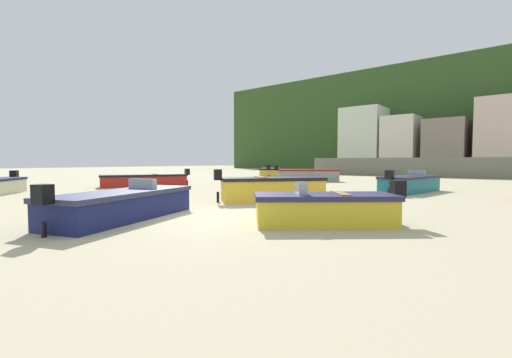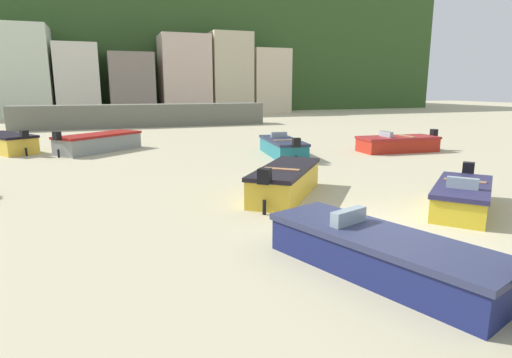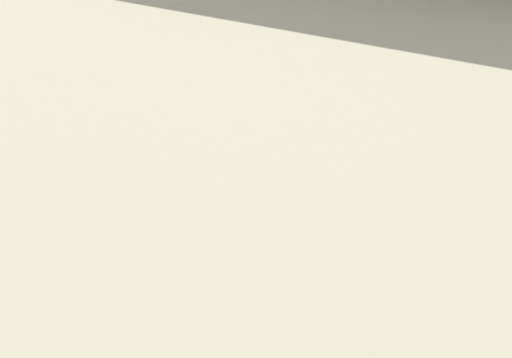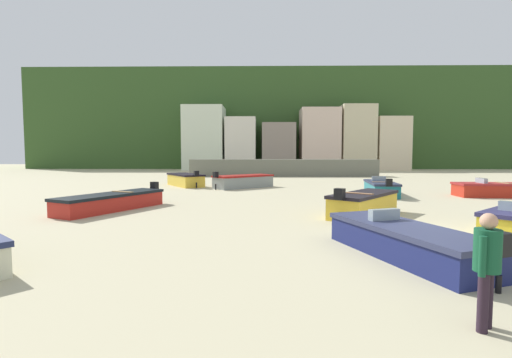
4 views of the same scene
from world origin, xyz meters
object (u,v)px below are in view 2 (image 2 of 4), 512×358
object	(u,v)px
boat_navy_0	(381,253)
boat_yellow_8	(285,181)
boat_red_2	(398,144)
boat_teal_3	(283,147)
boat_yellow_1	(6,143)
boat_yellow_9	(462,197)
boat_grey_6	(99,142)

from	to	relation	value
boat_navy_0	boat_yellow_8	bearing A→B (deg)	64.10
boat_red_2	boat_teal_3	distance (m)	6.25
boat_yellow_1	boat_teal_3	xyz separation A→B (m)	(12.99, -5.93, -0.06)
boat_teal_3	boat_yellow_9	xyz separation A→B (m)	(0.75, -10.44, -0.03)
boat_navy_0	boat_yellow_8	distance (m)	5.75
boat_grey_6	boat_navy_0	bearing A→B (deg)	-24.91
boat_yellow_1	boat_yellow_8	size ratio (longest dim) A/B	1.11
boat_yellow_8	boat_yellow_9	xyz separation A→B (m)	(3.84, -3.10, -0.08)
boat_red_2	boat_teal_3	world-z (taller)	boat_teal_3
boat_navy_0	boat_grey_6	bearing A→B (deg)	85.65
boat_yellow_1	boat_navy_0	bearing A→B (deg)	-97.02
boat_teal_3	boat_yellow_8	world-z (taller)	boat_yellow_8
boat_red_2	boat_yellow_8	bearing A→B (deg)	128.98
boat_grey_6	boat_yellow_8	size ratio (longest dim) A/B	1.16
boat_navy_0	boat_yellow_9	bearing A→B (deg)	10.80
boat_red_2	boat_yellow_9	distance (m)	11.09
boat_teal_3	boat_yellow_9	size ratio (longest dim) A/B	1.35
boat_navy_0	boat_yellow_9	xyz separation A→B (m)	(4.50, 2.61, 0.00)
boat_yellow_8	boat_yellow_9	distance (m)	4.94
boat_yellow_8	boat_navy_0	bearing A→B (deg)	-57.54
boat_yellow_9	boat_grey_6	bearing A→B (deg)	-9.09
boat_yellow_1	boat_red_2	xyz separation A→B (m)	(19.20, -6.71, -0.07)
boat_yellow_1	boat_teal_3	world-z (taller)	boat_yellow_1
boat_teal_3	boat_yellow_1	bearing A→B (deg)	163.51
boat_teal_3	boat_grey_6	distance (m)	9.62
boat_navy_0	boat_yellow_1	xyz separation A→B (m)	(-9.24, 18.98, 0.09)
boat_red_2	boat_yellow_8	world-z (taller)	boat_yellow_8
boat_red_2	boat_grey_6	bearing A→B (deg)	73.75
boat_yellow_1	boat_yellow_8	world-z (taller)	boat_yellow_1
boat_grey_6	boat_yellow_9	xyz separation A→B (m)	(9.21, -15.01, -0.08)
boat_yellow_1	boat_grey_6	distance (m)	4.73
boat_yellow_1	boat_teal_3	size ratio (longest dim) A/B	0.94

